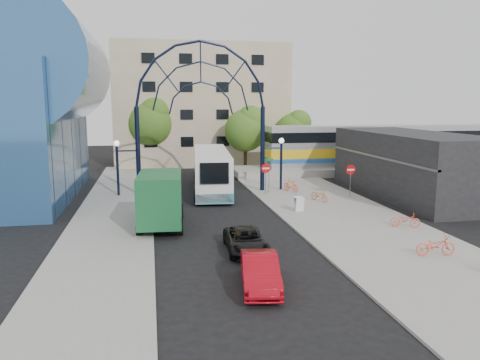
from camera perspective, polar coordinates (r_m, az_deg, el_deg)
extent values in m
plane|color=black|center=(24.65, -1.01, -7.82)|extent=(120.00, 120.00, 0.00)
cube|color=gray|center=(30.60, 12.64, -4.50)|extent=(8.00, 56.00, 0.12)
cube|color=gray|center=(30.19, -15.31, -4.80)|extent=(5.00, 50.00, 0.12)
cylinder|color=black|center=(37.41, -12.33, 3.37)|extent=(0.36, 0.36, 7.00)
cylinder|color=black|center=(38.46, 2.76, 3.74)|extent=(0.36, 0.36, 7.00)
cylinder|color=black|center=(37.67, -14.68, 1.02)|extent=(0.20, 0.20, 4.00)
cylinder|color=black|center=(39.04, 5.02, 1.58)|extent=(0.20, 0.20, 4.00)
sphere|color=white|center=(37.42, -14.82, 4.35)|extent=(0.44, 0.44, 0.44)
sphere|color=white|center=(38.81, 5.07, 4.80)|extent=(0.44, 0.44, 0.44)
cylinder|color=slate|center=(36.79, 3.16, -0.11)|extent=(0.06, 0.06, 2.20)
cylinder|color=red|center=(36.64, 3.17, 1.43)|extent=(0.80, 0.04, 0.80)
cube|color=white|center=(36.61, 3.18, 1.43)|extent=(0.55, 0.02, 0.12)
cylinder|color=slate|center=(36.94, 13.29, -0.31)|extent=(0.06, 0.06, 2.20)
cylinder|color=red|center=(36.79, 13.35, 1.22)|extent=(0.76, 0.04, 0.76)
cube|color=white|center=(36.76, 13.37, 1.22)|extent=(0.55, 0.02, 0.12)
cylinder|color=slate|center=(37.41, 3.53, 0.51)|extent=(0.05, 0.05, 2.80)
cube|color=#146626|center=(37.24, 3.55, 2.49)|extent=(0.70, 0.03, 0.18)
cube|color=#146626|center=(37.27, 3.55, 2.11)|extent=(0.03, 0.70, 0.18)
cube|color=white|center=(31.27, 7.32, -3.00)|extent=(0.55, 0.26, 0.99)
cube|color=white|center=(31.60, 7.12, -2.86)|extent=(0.55, 0.26, 0.99)
cube|color=#1E59A5|center=(31.37, 7.23, -2.34)|extent=(0.55, 0.42, 0.14)
cylinder|color=#315F96|center=(39.12, -23.20, 12.63)|extent=(9.00, 16.00, 9.00)
cube|color=black|center=(39.06, 20.08, 1.78)|extent=(6.00, 16.00, 5.00)
cube|color=tan|center=(58.51, -5.01, 9.09)|extent=(20.00, 12.00, 14.00)
cube|color=gray|center=(51.64, 16.98, 1.33)|extent=(32.00, 5.00, 0.80)
cube|color=#B7B7BC|center=(51.37, 17.11, 4.09)|extent=(25.00, 3.00, 4.20)
cube|color=gold|center=(51.42, 17.08, 3.42)|extent=(25.10, 3.05, 0.90)
cube|color=black|center=(51.29, 17.16, 5.20)|extent=(25.05, 3.05, 1.00)
cube|color=#1E59A5|center=(51.50, 17.04, 2.65)|extent=(25.10, 3.05, 0.35)
cylinder|color=#382314|center=(50.57, 0.65, 2.56)|extent=(0.36, 0.36, 2.52)
sphere|color=#375D18|center=(50.29, 0.65, 6.04)|extent=(4.48, 4.48, 4.48)
sphere|color=#375D18|center=(50.05, 1.29, 7.31)|extent=(3.08, 3.08, 3.08)
cylinder|color=#382314|center=(53.52, -10.79, 2.97)|extent=(0.36, 0.36, 2.88)
sphere|color=#375D18|center=(53.25, -10.90, 6.73)|extent=(5.12, 5.12, 5.12)
sphere|color=#375D18|center=(52.91, -10.40, 8.12)|extent=(3.52, 3.52, 3.52)
cylinder|color=#382314|center=(53.99, 6.48, 2.84)|extent=(0.36, 0.36, 2.34)
sphere|color=#375D18|center=(53.74, 6.54, 5.87)|extent=(4.16, 4.16, 4.16)
sphere|color=#375D18|center=(53.56, 7.17, 6.96)|extent=(2.86, 2.86, 2.86)
cube|color=white|center=(38.79, -3.51, 1.33)|extent=(3.82, 12.39, 3.07)
cube|color=#509FB3|center=(38.99, -3.49, -0.52)|extent=(3.86, 12.39, 0.74)
cube|color=black|center=(38.71, -3.52, 2.26)|extent=(3.85, 12.15, 0.95)
cube|color=black|center=(32.61, -3.13, 0.83)|extent=(2.01, 0.33, 1.48)
cube|color=black|center=(44.80, -3.78, 2.21)|extent=(2.55, 0.43, 1.70)
cylinder|color=black|center=(42.71, -5.44, 0.22)|extent=(0.39, 1.04, 1.02)
cylinder|color=black|center=(42.79, -1.91, 0.28)|extent=(0.39, 1.04, 1.02)
cylinder|color=black|center=(34.55, -5.41, -1.96)|extent=(0.39, 1.04, 1.02)
cylinder|color=black|center=(34.65, -1.04, -1.89)|extent=(0.39, 1.04, 1.02)
cube|color=black|center=(30.37, -9.38, -2.49)|extent=(2.46, 2.56, 2.20)
cube|color=black|center=(31.46, -9.31, -1.24)|extent=(2.00, 0.24, 1.00)
cube|color=#175A2E|center=(27.27, -9.70, -2.14)|extent=(2.72, 4.76, 2.80)
cylinder|color=black|center=(30.29, -11.55, -3.79)|extent=(0.33, 0.98, 0.96)
cylinder|color=black|center=(30.18, -7.19, -3.72)|extent=(0.33, 0.98, 0.96)
cylinder|color=black|center=(26.52, -12.23, -5.71)|extent=(0.33, 0.98, 0.96)
cylinder|color=black|center=(26.39, -7.23, -5.64)|extent=(0.33, 0.98, 0.96)
imported|color=black|center=(23.31, 0.68, -7.37)|extent=(2.07, 4.17, 1.14)
imported|color=#A80A16|center=(18.93, 2.46, -11.09)|extent=(2.02, 4.26, 1.35)
imported|color=orange|center=(34.98, 9.66, -1.82)|extent=(1.22, 1.78, 0.89)
imported|color=#FB5E32|center=(38.40, 6.22, -0.65)|extent=(1.16, 1.72, 1.01)
imported|color=#F85331|center=(28.98, 19.50, -4.59)|extent=(1.76, 1.24, 0.88)
imported|color=#EC522F|center=(24.19, 22.73, -7.37)|extent=(1.97, 0.86, 1.00)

